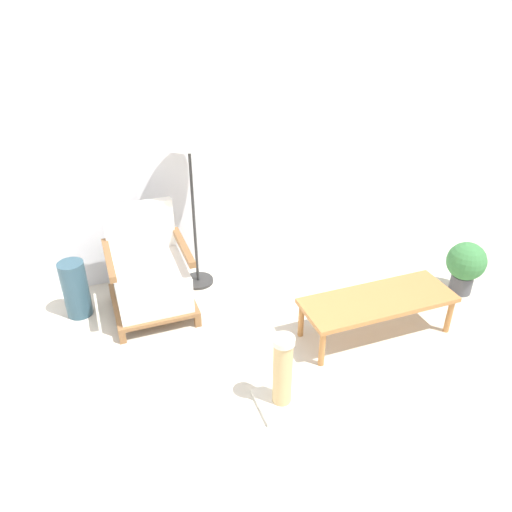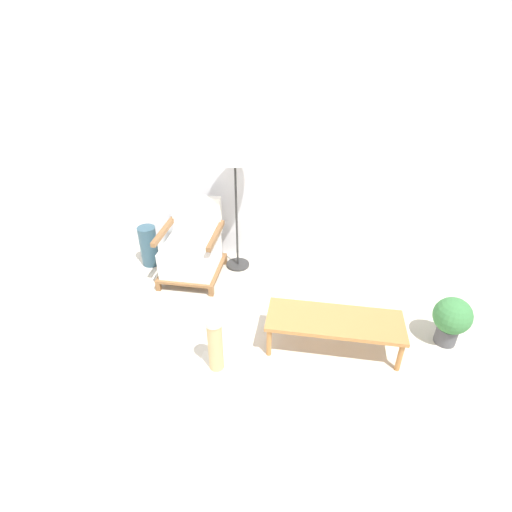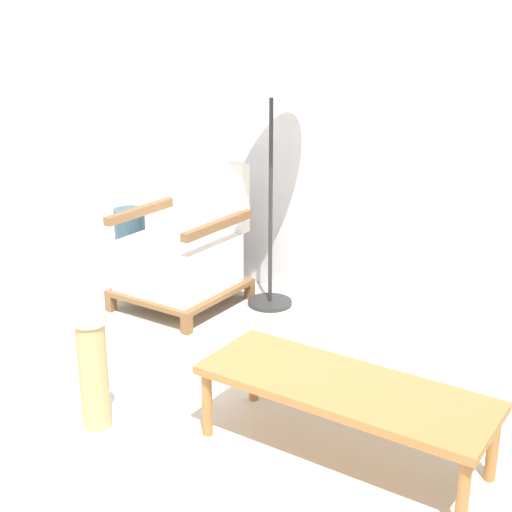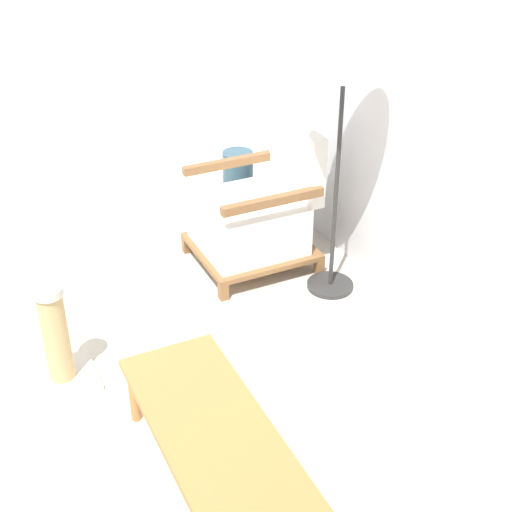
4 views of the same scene
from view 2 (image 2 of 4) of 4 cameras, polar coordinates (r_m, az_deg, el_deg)
The scene contains 8 objects.
ground_plane at distance 3.24m, azimuth -11.29°, elevation -21.36°, with size 14.00×14.00×0.00m, color beige.
wall_back at distance 4.39m, azimuth -2.85°, elevation 15.81°, with size 8.00×0.06×2.70m.
armchair at distance 4.40m, azimuth -9.14°, elevation 0.75°, with size 0.63×0.67×0.84m.
floor_lamp at distance 4.11m, azimuth -3.05°, elevation 14.26°, with size 0.44×0.44×1.50m.
coffee_table at distance 3.51m, azimuth 11.17°, elevation -9.29°, with size 1.16×0.43×0.33m.
vase at distance 4.75m, azimuth -15.08°, elevation 1.40°, with size 0.20×0.20×0.48m, color #2D4C5B.
potted_plant at distance 3.90m, azimuth 26.17°, elevation -8.01°, with size 0.33×0.33×0.47m.
scratching_post at distance 3.33m, azimuth -5.77°, elevation -13.29°, with size 0.31×0.31×0.54m.
Camera 2 is at (0.89, -1.77, 2.57)m, focal length 28.00 mm.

